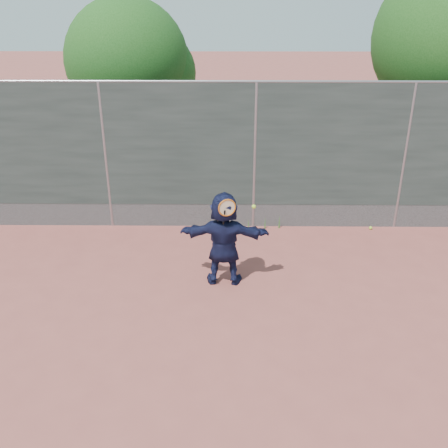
{
  "coord_description": "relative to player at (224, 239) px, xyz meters",
  "views": [
    {
      "loc": [
        -0.51,
        -6.16,
        4.48
      ],
      "look_at": [
        -0.59,
        1.24,
        1.08
      ],
      "focal_mm": 40.0,
      "sensor_mm": 36.0,
      "label": 1
    }
  ],
  "objects": [
    {
      "name": "ball_ground",
      "position": [
        3.06,
        2.11,
        -0.78
      ],
      "size": [
        0.07,
        0.07,
        0.07
      ],
      "primitive_type": "sphere",
      "color": "#B4E633",
      "rests_on": "ground"
    },
    {
      "name": "tree_left",
      "position": [
        -2.26,
        5.32,
        2.13
      ],
      "size": [
        3.15,
        3.0,
        4.53
      ],
      "color": "#382314",
      "rests_on": "ground"
    },
    {
      "name": "weed_clump",
      "position": [
        0.89,
        2.15,
        -0.68
      ],
      "size": [
        0.68,
        0.07,
        0.3
      ],
      "color": "#387226",
      "rests_on": "ground"
    },
    {
      "name": "swing_action",
      "position": [
        0.09,
        -0.19,
        0.62
      ],
      "size": [
        0.6,
        0.16,
        0.51
      ],
      "color": "#C65F12",
      "rests_on": "ground"
    },
    {
      "name": "player",
      "position": [
        0.0,
        0.0,
        0.0
      ],
      "size": [
        1.52,
        0.55,
        1.62
      ],
      "primitive_type": "imported",
      "rotation": [
        0.0,
        0.0,
        3.1
      ],
      "color": "#151A3C",
      "rests_on": "ground"
    },
    {
      "name": "ground",
      "position": [
        0.59,
        -1.24,
        -0.81
      ],
      "size": [
        80.0,
        80.0,
        0.0
      ],
      "primitive_type": "plane",
      "color": "#9E4C42",
      "rests_on": "ground"
    },
    {
      "name": "fence",
      "position": [
        0.59,
        2.26,
        0.77
      ],
      "size": [
        20.0,
        0.06,
        3.03
      ],
      "color": "#38423D",
      "rests_on": "ground"
    }
  ]
}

